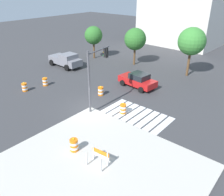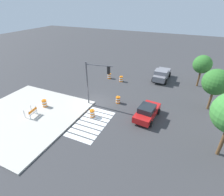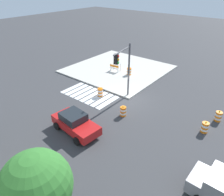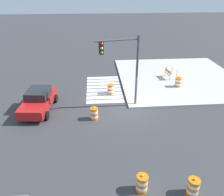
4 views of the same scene
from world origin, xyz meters
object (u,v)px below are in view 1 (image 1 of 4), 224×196
Objects in this scene: pickup_truck at (66,60)px; traffic_barrel_crosswalk_end at (123,109)px; traffic_light_pole at (96,68)px; street_tree_streetside_mid at (94,35)px; sports_car at (138,80)px; construction_barricade at (99,156)px; street_tree_streetside_near at (192,41)px; traffic_barrel_median_far at (25,87)px; traffic_barrel_near_corner at (45,82)px; traffic_barrel_on_sidewalk at (74,145)px; traffic_barrel_median_near at (101,91)px; street_tree_streetside_far at (135,39)px.

pickup_truck reaches higher than traffic_barrel_crosswalk_end.
traffic_light_pole reaches higher than street_tree_streetside_mid.
traffic_light_pole is 16.31m from street_tree_streetside_mid.
sports_car is at bearing -23.28° from street_tree_streetside_mid.
sports_car is 7.17m from traffic_light_pole.
construction_barricade is 0.22× the size of street_tree_streetside_near.
traffic_barrel_crosswalk_end is 11.46m from traffic_barrel_median_far.
traffic_barrel_on_sidewalk is (11.38, -5.67, 0.15)m from traffic_barrel_near_corner.
traffic_barrel_crosswalk_end is at bearing 16.40° from traffic_light_pole.
sports_car is at bearing 89.35° from traffic_light_pole.
street_tree_streetside_mid is at bearing -171.92° from street_tree_streetside_near.
traffic_barrel_on_sidewalk is at bearing -38.11° from pickup_truck.
traffic_barrel_median_near is at bearing 160.01° from traffic_barrel_crosswalk_end.
pickup_truck is at bearing 141.89° from traffic_barrel_on_sidewalk.
construction_barricade is (13.54, -5.48, 0.27)m from traffic_barrel_near_corner.
street_tree_streetside_far is (-10.30, 18.36, 2.88)m from construction_barricade.
traffic_barrel_crosswalk_end is at bearing 115.05° from construction_barricade.
traffic_barrel_on_sidewalk is 20.48m from street_tree_streetside_far.
traffic_barrel_median_far is at bearing -164.78° from traffic_light_pole.
pickup_truck is 18.72m from traffic_barrel_on_sidewalk.
traffic_barrel_on_sidewalk is 22.82m from street_tree_streetside_mid.
pickup_truck reaches higher than sports_car.
street_tree_streetside_mid reaches higher than traffic_barrel_on_sidewalk.
traffic_barrel_median_far is at bearing -103.45° from street_tree_streetside_far.
traffic_barrel_median_near is at bearing -72.72° from street_tree_streetside_far.
street_tree_streetside_far is at bearing 76.55° from traffic_barrel_median_far.
traffic_barrel_crosswalk_end is at bearing 15.49° from traffic_barrel_median_far.
sports_car is 0.87× the size of street_tree_streetside_far.
traffic_light_pole is (8.17, -0.00, 3.46)m from traffic_barrel_near_corner.
traffic_barrel_median_near is 0.19× the size of traffic_light_pole.
traffic_barrel_median_near is (-4.08, 1.49, 0.00)m from traffic_barrel_crosswalk_end.
construction_barricade is 21.25m from street_tree_streetside_far.
traffic_barrel_median_near is 11.61m from street_tree_streetside_far.
traffic_barrel_on_sidewalk is 0.17× the size of street_tree_streetside_near.
street_tree_streetside_far is (-7.71, -0.64, -0.68)m from street_tree_streetside_near.
street_tree_streetside_near is (11.35, 15.85, 3.83)m from traffic_barrel_median_far.
traffic_barrel_on_sidewalk is 0.21× the size of street_tree_streetside_mid.
street_tree_streetside_near reaches higher than traffic_barrel_median_near.
traffic_barrel_near_corner is 17.81m from street_tree_streetside_near.
traffic_barrel_near_corner is 13.65m from street_tree_streetside_far.
traffic_light_pole is at bearing -69.05° from street_tree_streetside_far.
traffic_barrel_median_far is (-11.04, -3.06, 0.00)m from traffic_barrel_crosswalk_end.
street_tree_streetside_near is (0.30, 12.79, 3.83)m from traffic_barrel_crosswalk_end.
traffic_light_pole reaches higher than traffic_barrel_crosswalk_end.
construction_barricade is (6.98, -7.69, 0.27)m from traffic_barrel_median_near.
traffic_barrel_on_sidewalk is (4.82, -7.88, 0.15)m from traffic_barrel_median_near.
street_tree_streetside_mid reaches higher than pickup_truck.
sports_car is at bearing 112.66° from traffic_barrel_crosswalk_end.
traffic_barrel_median_near is at bearing -42.94° from street_tree_streetside_mid.
traffic_light_pole is (11.52, -5.89, 2.94)m from pickup_truck.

